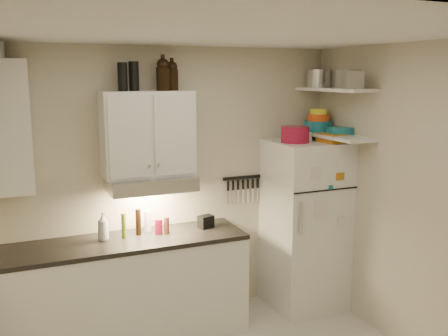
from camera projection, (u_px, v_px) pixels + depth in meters
name	position (u px, v px, depth m)	size (l,w,h in m)	color
ceiling	(243.00, 31.00, 3.17)	(3.20, 3.00, 0.02)	white
back_wall	(175.00, 185.00, 4.78)	(3.20, 0.02, 2.60)	beige
right_wall	(422.00, 205.00, 4.03)	(0.02, 3.00, 2.60)	beige
base_cabinet	(128.00, 291.00, 4.44)	(2.10, 0.60, 0.88)	white
countertop	(127.00, 242.00, 4.36)	(2.10, 0.62, 0.04)	black
upper_cabinet	(148.00, 134.00, 4.41)	(0.80, 0.33, 0.75)	white
side_cabinet	(7.00, 126.00, 3.83)	(0.33, 0.55, 1.00)	white
range_hood	(151.00, 183.00, 4.43)	(0.76, 0.46, 0.12)	silver
fridge	(305.00, 225.00, 5.03)	(0.70, 0.68, 1.70)	white
shelf_hi	(335.00, 90.00, 4.74)	(0.30, 0.95, 0.03)	white
shelf_lo	(333.00, 136.00, 4.82)	(0.30, 0.95, 0.03)	white
knife_strip	(242.00, 178.00, 5.02)	(0.42, 0.02, 0.03)	black
dutch_oven	(295.00, 134.00, 4.76)	(0.27, 0.27, 0.16)	maroon
book_stack	(332.00, 138.00, 4.77)	(0.20, 0.25, 0.09)	#B56E16
spice_jar	(309.00, 137.00, 4.83)	(0.06, 0.06, 0.09)	silver
stock_pot	(318.00, 78.00, 5.02)	(0.25, 0.25, 0.18)	silver
tin_a	(349.00, 79.00, 4.64)	(0.17, 0.16, 0.17)	#AAAAAD
tin_b	(353.00, 80.00, 4.36)	(0.15, 0.15, 0.15)	#AAAAAD
bowl_teal	(318.00, 126.00, 5.03)	(0.28, 0.28, 0.11)	#187287
bowl_orange	(318.00, 117.00, 5.00)	(0.22, 0.22, 0.07)	#E84E15
bowl_yellow	(319.00, 111.00, 4.98)	(0.17, 0.17, 0.06)	yellow
plates	(340.00, 131.00, 4.81)	(0.27, 0.27, 0.07)	#187287
growler_a	(163.00, 74.00, 4.35)	(0.12, 0.12, 0.29)	black
growler_b	(172.00, 75.00, 4.42)	(0.11, 0.11, 0.26)	black
thermos_a	(134.00, 76.00, 4.31)	(0.09, 0.09, 0.25)	black
thermos_b	(123.00, 77.00, 4.23)	(0.08, 0.08, 0.24)	black
soap_bottle	(103.00, 225.00, 4.31)	(0.11, 0.11, 0.28)	white
pepper_mill	(167.00, 225.00, 4.51)	(0.05, 0.05, 0.15)	maroon
oil_bottle	(124.00, 226.00, 4.38)	(0.04, 0.04, 0.23)	#5C701C
vinegar_bottle	(138.00, 222.00, 4.47)	(0.05, 0.05, 0.24)	black
clear_bottle	(148.00, 221.00, 4.56)	(0.07, 0.07, 0.20)	silver
red_jar	(159.00, 226.00, 4.50)	(0.07, 0.07, 0.14)	maroon
caddy	(206.00, 222.00, 4.69)	(0.13, 0.10, 0.12)	black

